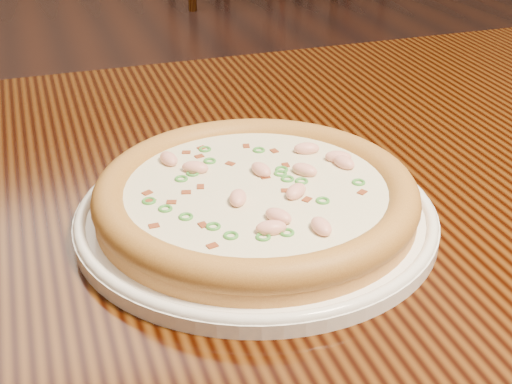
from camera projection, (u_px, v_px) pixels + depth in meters
name	position (u px, v px, depth m)	size (l,w,h in m)	color
ground	(161.00, 381.00, 1.50)	(9.00, 9.00, 0.00)	black
hero_table	(350.00, 261.00, 0.74)	(1.20, 0.80, 0.75)	black
plate	(256.00, 214.00, 0.62)	(0.31, 0.31, 0.02)	white
pizza	(256.00, 195.00, 0.61)	(0.28, 0.28, 0.03)	#BB9241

